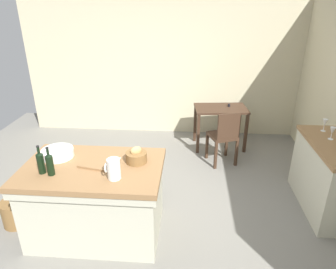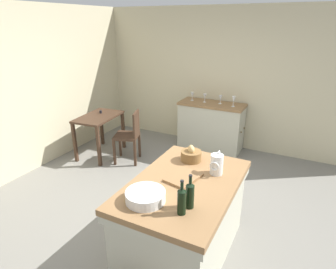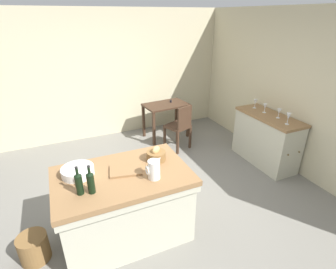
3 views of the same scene
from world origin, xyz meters
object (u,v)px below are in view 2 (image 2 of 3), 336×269
(island_table, at_px, (184,216))
(side_cabinet, at_px, (211,126))
(bread_basket, at_px, (191,155))
(wine_glass_middle, at_px, (205,96))
(cutting_board, at_px, (183,177))
(wine_bottle_amber, at_px, (182,200))
(wash_bowl, at_px, (145,196))
(wine_glass_left, at_px, (220,98))
(wine_glass_far_left, at_px, (234,100))
(pitcher, at_px, (217,164))
(wine_bottle_dark, at_px, (190,194))
(wooden_chair, at_px, (130,134))
(writing_desk, at_px, (99,122))
(wine_glass_right, at_px, (192,95))

(island_table, distance_m, side_cabinet, 2.83)
(bread_basket, bearing_deg, wine_glass_middle, 16.66)
(island_table, bearing_deg, cutting_board, 34.95)
(wine_bottle_amber, bearing_deg, island_table, 20.84)
(bread_basket, height_order, wine_bottle_amber, wine_bottle_amber)
(bread_basket, xyz_separation_m, cutting_board, (-0.40, -0.09, -0.05))
(island_table, height_order, wash_bowl, wash_bowl)
(cutting_board, height_order, wine_glass_left, wine_glass_left)
(island_table, height_order, wine_glass_far_left, wine_glass_far_left)
(pitcher, height_order, wine_bottle_amber, wine_bottle_amber)
(wash_bowl, distance_m, wine_bottle_amber, 0.36)
(wine_glass_far_left, xyz_separation_m, wine_glass_middle, (0.05, 0.56, -0.02))
(side_cabinet, xyz_separation_m, cutting_board, (-2.70, -0.63, 0.43))
(cutting_board, distance_m, wine_glass_middle, 2.82)
(cutting_board, height_order, wine_bottle_dark, wine_bottle_dark)
(wooden_chair, bearing_deg, wine_glass_far_left, -52.20)
(writing_desk, relative_size, wine_glass_right, 5.85)
(pitcher, relative_size, wine_glass_right, 1.56)
(wine_bottle_dark, bearing_deg, wash_bowl, 103.35)
(writing_desk, bearing_deg, wine_bottle_dark, -126.57)
(writing_desk, distance_m, wine_bottle_dark, 3.23)
(wine_glass_left, xyz_separation_m, wine_glass_middle, (-0.02, 0.29, 0.00))
(writing_desk, distance_m, pitcher, 2.91)
(writing_desk, height_order, wash_bowl, wash_bowl)
(wine_bottle_dark, bearing_deg, side_cabinet, 15.60)
(side_cabinet, relative_size, wooden_chair, 1.34)
(pitcher, bearing_deg, wine_glass_far_left, 11.21)
(writing_desk, height_order, wine_glass_far_left, wine_glass_far_left)
(side_cabinet, bearing_deg, wine_bottle_dark, -164.40)
(wine_glass_left, bearing_deg, island_table, -169.38)
(bread_basket, xyz_separation_m, wine_glass_far_left, (2.25, 0.13, 0.09))
(island_table, distance_m, wine_glass_right, 3.02)
(cutting_board, xyz_separation_m, wine_bottle_dark, (-0.41, -0.24, 0.11))
(island_table, relative_size, wooden_chair, 1.62)
(wine_glass_far_left, height_order, wine_glass_middle, wine_glass_far_left)
(wine_glass_middle, xyz_separation_m, wine_glass_right, (0.01, 0.26, 0.00))
(side_cabinet, distance_m, wine_bottle_amber, 3.37)
(island_table, relative_size, pitcher, 5.86)
(side_cabinet, xyz_separation_m, wine_glass_right, (0.02, 0.41, 0.56))
(writing_desk, xyz_separation_m, wine_glass_middle, (1.20, -1.56, 0.39))
(side_cabinet, height_order, bread_basket, bread_basket)
(wooden_chair, relative_size, wash_bowl, 2.63)
(wine_glass_far_left, distance_m, wine_glass_right, 0.82)
(wine_bottle_amber, xyz_separation_m, wine_glass_middle, (3.22, 0.99, 0.02))
(bread_basket, height_order, wine_glass_middle, wine_glass_middle)
(wooden_chair, height_order, wine_glass_middle, wine_glass_middle)
(writing_desk, relative_size, wine_glass_middle, 5.96)
(side_cabinet, relative_size, pitcher, 4.86)
(wooden_chair, distance_m, wine_glass_far_left, 1.93)
(wash_bowl, height_order, cutting_board, wash_bowl)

